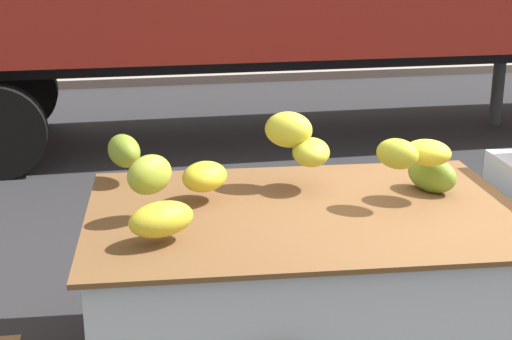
{
  "coord_description": "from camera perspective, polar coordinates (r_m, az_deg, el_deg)",
  "views": [
    {
      "loc": [
        -2.32,
        -4.08,
        2.71
      ],
      "look_at": [
        -1.34,
        0.84,
        1.12
      ],
      "focal_mm": 52.42,
      "sensor_mm": 36.0,
      "label": 1
    }
  ],
  "objects": [
    {
      "name": "curb_strip",
      "position": [
        14.72,
        -2.06,
        7.23
      ],
      "size": [
        80.0,
        0.8,
        0.16
      ],
      "primitive_type": "cube",
      "color": "gray",
      "rests_on": "ground"
    }
  ]
}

